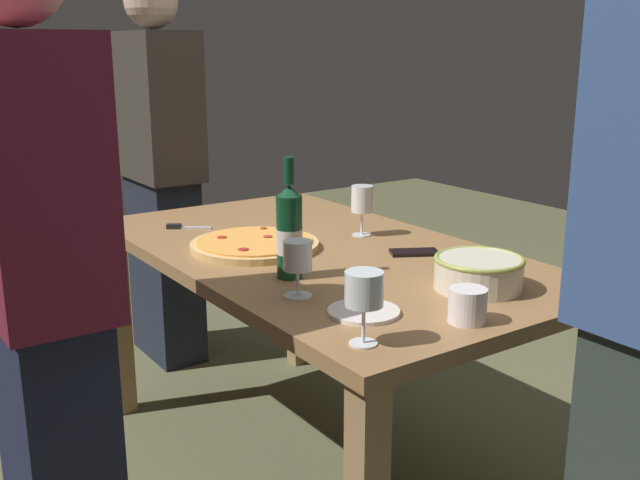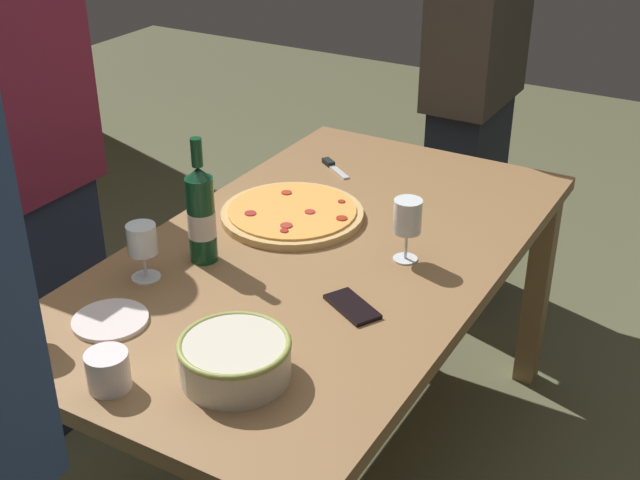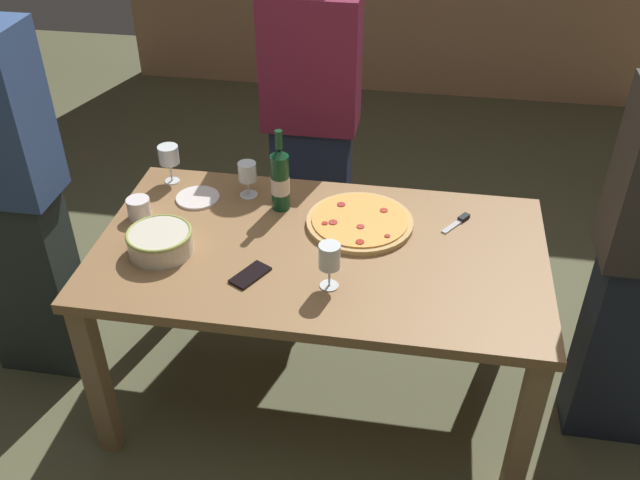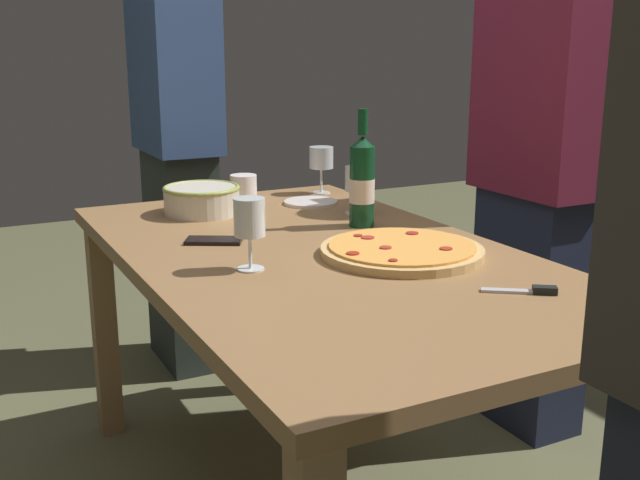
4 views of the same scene
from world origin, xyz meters
TOP-DOWN VIEW (x-y plane):
  - dining_table at (0.00, 0.00)m, footprint 1.60×0.90m
  - pizza at (0.12, 0.16)m, footprint 0.40×0.40m
  - serving_bowl at (-0.55, -0.12)m, footprint 0.23×0.23m
  - wine_bottle at (-0.19, 0.23)m, footprint 0.07×0.07m
  - wine_glass_near_pizza at (-0.34, 0.30)m, footprint 0.07×0.07m
  - wine_glass_by_bottle at (0.07, -0.21)m, footprint 0.07×0.07m
  - wine_glass_far_left at (-0.67, 0.35)m, footprint 0.08×0.08m
  - cup_amber at (-0.70, 0.08)m, footprint 0.09×0.09m
  - side_plate at (-0.53, 0.24)m, footprint 0.17×0.17m
  - cell_phone at (-0.21, -0.20)m, footprint 0.13×0.16m
  - pizza_knife at (0.49, 0.24)m, footprint 0.11×0.14m
  - person_host at (-0.18, 0.87)m, footprint 0.42×0.24m
  - person_guest_left at (-1.20, 0.01)m, footprint 0.43×0.24m

SIDE VIEW (x-z plane):
  - dining_table at x=0.00m, z-range 0.28..1.03m
  - side_plate at x=-0.53m, z-range 0.75..0.76m
  - cell_phone at x=-0.21m, z-range 0.75..0.76m
  - pizza_knife at x=0.49m, z-range 0.75..0.76m
  - pizza at x=0.12m, z-range 0.75..0.78m
  - cup_amber at x=-0.70m, z-range 0.75..0.83m
  - serving_bowl at x=-0.55m, z-range 0.75..0.84m
  - person_host at x=-0.18m, z-range 0.01..1.61m
  - wine_glass_near_pizza at x=-0.34m, z-range 0.78..0.92m
  - wine_glass_by_bottle at x=0.07m, z-range 0.78..0.95m
  - wine_glass_far_left at x=-0.67m, z-range 0.79..0.95m
  - wine_bottle at x=-0.19m, z-range 0.71..1.04m
  - person_guest_left at x=-1.20m, z-range 0.02..1.74m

